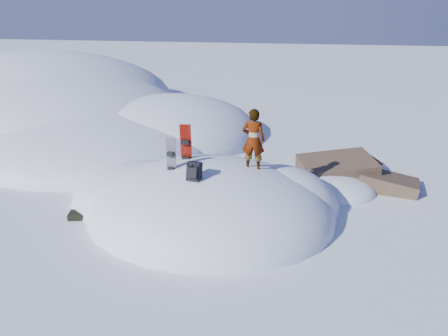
% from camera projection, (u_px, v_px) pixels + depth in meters
% --- Properties ---
extents(ground, '(120.00, 120.00, 0.00)m').
position_uv_depth(ground, '(211.00, 215.00, 12.40)').
color(ground, white).
rests_on(ground, ground).
extents(snow_mound, '(8.00, 6.00, 3.00)m').
position_uv_depth(snow_mound, '(207.00, 210.00, 12.65)').
color(snow_mound, white).
rests_on(snow_mound, ground).
extents(snow_ridge, '(21.50, 18.50, 6.40)m').
position_uv_depth(snow_ridge, '(62.00, 116.00, 23.35)').
color(snow_ridge, white).
rests_on(snow_ridge, ground).
extents(rock_outcrop, '(4.68, 4.41, 1.68)m').
position_uv_depth(rock_outcrop, '(340.00, 184.00, 14.48)').
color(rock_outcrop, brown).
rests_on(rock_outcrop, ground).
extents(snowboard_red, '(0.34, 0.25, 1.72)m').
position_uv_depth(snowboard_red, '(186.00, 152.00, 12.58)').
color(snowboard_red, red).
rests_on(snowboard_red, snow_mound).
extents(snowboard_dark, '(0.27, 0.15, 1.43)m').
position_uv_depth(snowboard_dark, '(171.00, 163.00, 11.77)').
color(snowboard_dark, black).
rests_on(snowboard_dark, snow_mound).
extents(backpack, '(0.39, 0.44, 0.57)m').
position_uv_depth(backpack, '(194.00, 172.00, 11.04)').
color(backpack, black).
rests_on(backpack, snow_mound).
extents(gear_pile, '(0.80, 0.61, 0.21)m').
position_uv_depth(gear_pile, '(82.00, 214.00, 12.19)').
color(gear_pile, black).
rests_on(gear_pile, ground).
extents(person, '(0.64, 0.43, 1.72)m').
position_uv_depth(person, '(253.00, 140.00, 11.71)').
color(person, slate).
rests_on(person, snow_mound).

